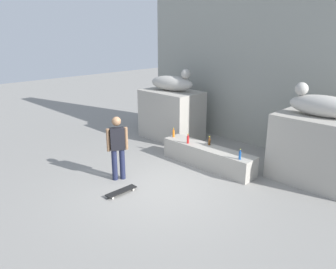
% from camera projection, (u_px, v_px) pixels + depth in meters
% --- Properties ---
extents(ground_plane, '(40.00, 40.00, 0.00)m').
position_uv_depth(ground_plane, '(162.00, 186.00, 8.15)').
color(ground_plane, gray).
extents(facade_wall, '(9.23, 0.60, 5.69)m').
position_uv_depth(facade_wall, '(265.00, 58.00, 10.38)').
color(facade_wall, gray).
rests_on(facade_wall, ground_plane).
extents(pedestal_left, '(2.05, 1.37, 1.70)m').
position_uv_depth(pedestal_left, '(172.00, 115.00, 11.58)').
color(pedestal_left, '#A39E93').
rests_on(pedestal_left, ground_plane).
extents(pedestal_right, '(2.05, 1.37, 1.70)m').
position_uv_depth(pedestal_right, '(317.00, 150.00, 8.18)').
color(pedestal_right, '#A39E93').
rests_on(pedestal_right, ground_plane).
extents(statue_reclining_left, '(1.69, 0.91, 0.78)m').
position_uv_depth(statue_reclining_left, '(173.00, 83.00, 11.22)').
color(statue_reclining_left, '#B3AFA6').
rests_on(statue_reclining_left, pedestal_left).
extents(statue_reclining_right, '(1.64, 0.70, 0.78)m').
position_uv_depth(statue_reclining_right, '(322.00, 105.00, 7.86)').
color(statue_reclining_right, '#B3AFA6').
rests_on(statue_reclining_right, pedestal_right).
extents(ledge_block, '(2.88, 0.61, 0.57)m').
position_uv_depth(ledge_block, '(207.00, 156.00, 9.28)').
color(ledge_block, '#A39E93').
rests_on(ledge_block, ground_plane).
extents(skater, '(0.34, 0.49, 1.67)m').
position_uv_depth(skater, '(118.00, 146.00, 8.26)').
color(skater, '#1E233F').
rests_on(skater, ground_plane).
extents(skateboard, '(0.20, 0.80, 0.08)m').
position_uv_depth(skateboard, '(121.00, 191.00, 7.75)').
color(skateboard, black).
rests_on(skateboard, ground_plane).
extents(bottle_orange, '(0.07, 0.07, 0.29)m').
position_uv_depth(bottle_orange, '(174.00, 133.00, 10.01)').
color(bottle_orange, orange).
rests_on(bottle_orange, ledge_block).
extents(bottle_brown, '(0.07, 0.07, 0.26)m').
position_uv_depth(bottle_brown, '(209.00, 142.00, 9.31)').
color(bottle_brown, '#593314').
rests_on(bottle_brown, ledge_block).
extents(bottle_blue, '(0.06, 0.06, 0.28)m').
position_uv_depth(bottle_blue, '(240.00, 155.00, 8.26)').
color(bottle_blue, '#194C99').
rests_on(bottle_blue, ledge_block).
extents(bottle_red, '(0.07, 0.07, 0.29)m').
position_uv_depth(bottle_red, '(188.00, 139.00, 9.45)').
color(bottle_red, red).
rests_on(bottle_red, ledge_block).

